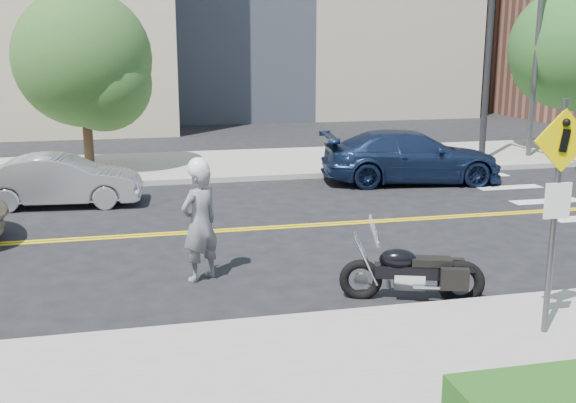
# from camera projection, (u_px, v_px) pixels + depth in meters

# --- Properties ---
(ground_plane) EXTENTS (120.00, 120.00, 0.00)m
(ground_plane) POSITION_uv_depth(u_px,v_px,m) (183.00, 233.00, 13.84)
(ground_plane) COLOR black
(ground_plane) RESTS_ON ground
(sidewalk_far) EXTENTS (60.00, 5.00, 0.15)m
(sidewalk_far) POSITION_uv_depth(u_px,v_px,m) (165.00, 167.00, 20.94)
(sidewalk_far) COLOR #9E9B91
(sidewalk_far) RESTS_ON ground_plane
(lamp_post) EXTENTS (0.16, 0.16, 8.00)m
(lamp_post) POSITION_uv_depth(u_px,v_px,m) (538.00, 33.00, 21.68)
(lamp_post) COLOR #4C4C51
(lamp_post) RESTS_ON sidewalk_far
(traffic_light) EXTENTS (0.28, 4.50, 7.00)m
(traffic_light) POSITION_uv_depth(u_px,v_px,m) (507.00, 14.00, 19.77)
(traffic_light) COLOR black
(traffic_light) RESTS_ON sidewalk_far
(pedestrian_sign) EXTENTS (0.78, 0.08, 3.00)m
(pedestrian_sign) POSITION_uv_depth(u_px,v_px,m) (557.00, 196.00, 8.32)
(pedestrian_sign) COLOR #4C4C51
(pedestrian_sign) RESTS_ON sidewalk_near
(motorcyclist) EXTENTS (0.84, 0.77, 2.04)m
(motorcyclist) POSITION_uv_depth(u_px,v_px,m) (200.00, 220.00, 10.89)
(motorcyclist) COLOR #9A9B9F
(motorcyclist) RESTS_ON ground
(motorcycle) EXTENTS (2.19, 1.26, 1.27)m
(motorcycle) POSITION_uv_depth(u_px,v_px,m) (413.00, 260.00, 10.09)
(motorcycle) COLOR black
(motorcycle) RESTS_ON ground
(parked_car_silver) EXTENTS (3.84, 1.61, 1.23)m
(parked_car_silver) POSITION_uv_depth(u_px,v_px,m) (61.00, 180.00, 16.08)
(parked_car_silver) COLOR #A2A5A9
(parked_car_silver) RESTS_ON ground
(parked_car_blue) EXTENTS (5.23, 2.67, 1.45)m
(parked_car_blue) POSITION_uv_depth(u_px,v_px,m) (411.00, 157.00, 18.81)
(parked_car_blue) COLOR #172546
(parked_car_blue) RESTS_ON ground
(tree_far_a) EXTENTS (3.92, 3.92, 5.36)m
(tree_far_a) POSITION_uv_depth(u_px,v_px,m) (83.00, 59.00, 19.26)
(tree_far_a) COLOR #382619
(tree_far_a) RESTS_ON ground
(tree_far_b) EXTENTS (4.16, 4.16, 5.75)m
(tree_far_b) POSITION_uv_depth(u_px,v_px,m) (571.00, 48.00, 22.94)
(tree_far_b) COLOR #382619
(tree_far_b) RESTS_ON ground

